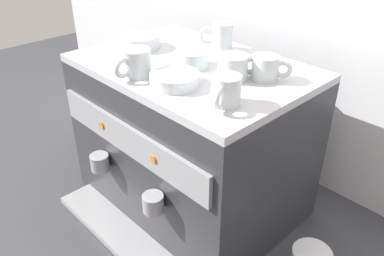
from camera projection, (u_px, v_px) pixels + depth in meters
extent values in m
plane|color=#38383D|center=(192.00, 197.00, 1.36)|extent=(4.00, 4.00, 0.00)
cube|color=silver|center=(274.00, 40.00, 1.36)|extent=(2.80, 0.03, 0.93)
cube|color=#2D2D33|center=(192.00, 140.00, 1.25)|extent=(0.67, 0.46, 0.47)
cube|color=#B7B7BC|center=(192.00, 67.00, 1.12)|extent=(0.67, 0.46, 0.02)
cube|color=#939399|center=(128.00, 140.00, 1.05)|extent=(0.61, 0.01, 0.09)
cylinder|color=orange|center=(102.00, 125.00, 1.12)|extent=(0.02, 0.01, 0.02)
cylinder|color=orange|center=(153.00, 159.00, 0.98)|extent=(0.02, 0.01, 0.02)
cube|color=#939399|center=(125.00, 236.00, 1.19)|extent=(0.57, 0.12, 0.02)
cylinder|color=#939399|center=(100.00, 162.00, 1.18)|extent=(0.06, 0.06, 0.05)
cylinder|color=#939399|center=(153.00, 203.00, 1.02)|extent=(0.06, 0.06, 0.05)
cylinder|color=silver|center=(232.00, 67.00, 1.01)|extent=(0.08, 0.08, 0.06)
torus|color=silver|center=(251.00, 65.00, 1.02)|extent=(0.04, 0.05, 0.05)
cylinder|color=silver|center=(226.00, 90.00, 0.88)|extent=(0.07, 0.07, 0.07)
torus|color=silver|center=(219.00, 98.00, 0.85)|extent=(0.03, 0.05, 0.05)
cylinder|color=silver|center=(223.00, 36.00, 1.20)|extent=(0.06, 0.06, 0.08)
torus|color=silver|center=(208.00, 36.00, 1.21)|extent=(0.05, 0.04, 0.06)
cylinder|color=silver|center=(265.00, 68.00, 1.01)|extent=(0.07, 0.07, 0.06)
torus|color=silver|center=(283.00, 69.00, 1.00)|extent=(0.05, 0.04, 0.05)
cylinder|color=silver|center=(136.00, 62.00, 1.03)|extent=(0.08, 0.08, 0.07)
torus|color=silver|center=(123.00, 68.00, 0.99)|extent=(0.02, 0.06, 0.05)
cylinder|color=silver|center=(140.00, 41.00, 1.23)|extent=(0.12, 0.12, 0.04)
cylinder|color=silver|center=(141.00, 46.00, 1.24)|extent=(0.07, 0.07, 0.01)
cylinder|color=silver|center=(175.00, 79.00, 0.98)|extent=(0.12, 0.12, 0.03)
cylinder|color=silver|center=(175.00, 84.00, 0.99)|extent=(0.07, 0.07, 0.01)
cylinder|color=silver|center=(193.00, 58.00, 1.09)|extent=(0.09, 0.09, 0.04)
cylinder|color=silver|center=(193.00, 64.00, 1.10)|extent=(0.05, 0.05, 0.01)
cylinder|color=black|center=(113.00, 107.00, 1.63)|extent=(0.18, 0.18, 0.30)
cone|color=black|center=(108.00, 59.00, 1.52)|extent=(0.17, 0.17, 0.12)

